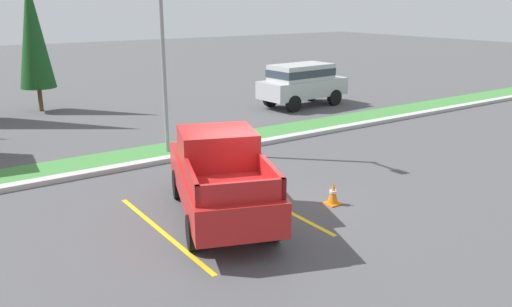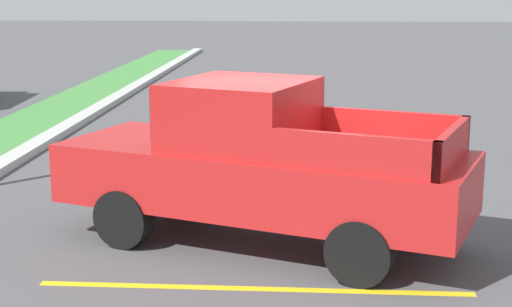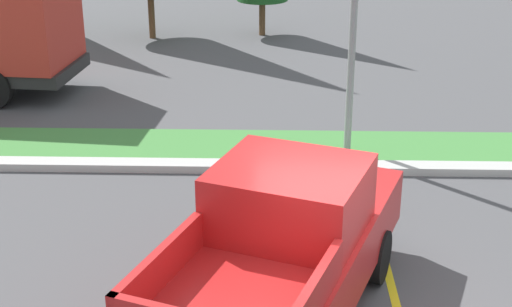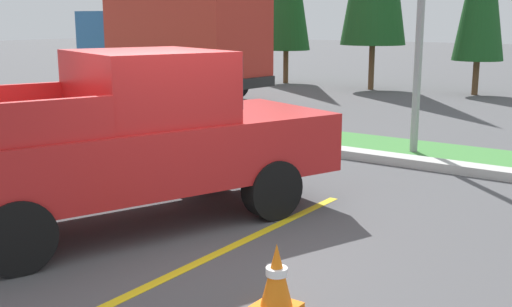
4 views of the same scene
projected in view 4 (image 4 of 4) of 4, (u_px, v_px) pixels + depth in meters
name	position (u px, v px, depth m)	size (l,w,h in m)	color
ground_plane	(183.00, 238.00, 7.27)	(120.00, 120.00, 0.00)	#4C4C4F
parking_line_near	(52.00, 201.00, 8.71)	(0.12, 4.80, 0.01)	yellow
parking_line_far	(229.00, 248.00, 6.96)	(0.12, 4.80, 0.01)	yellow
curb_strip	(371.00, 156.00, 11.25)	(56.00, 0.40, 0.15)	#B2B2AD
grass_median	(396.00, 148.00, 12.13)	(56.00, 1.80, 0.06)	#42843D
pickup_truck_main	(131.00, 139.00, 7.64)	(3.59, 5.55, 2.10)	black
cargo_truck_distant	(171.00, 39.00, 19.79)	(6.99, 3.07, 3.40)	black
traffic_cone	(277.00, 278.00, 5.44)	(0.36, 0.36, 0.60)	orange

